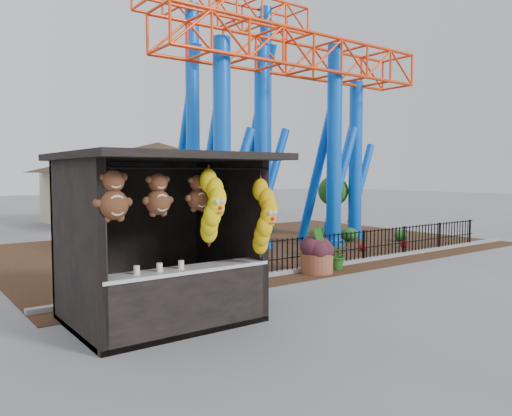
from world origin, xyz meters
TOP-DOWN VIEW (x-y plane):
  - ground at (0.00, 0.00)m, footprint 120.00×120.00m
  - mulch_bed at (4.00, 8.00)m, footprint 18.00×12.00m
  - curb at (4.00, 3.00)m, footprint 18.00×0.18m
  - prize_booth at (-3.00, 0.92)m, footprint 3.50×3.40m
  - picket_fence at (4.90, 3.00)m, footprint 12.20×0.06m
  - roller_coaster at (5.12, 8.23)m, footprint 11.00×6.37m
  - terracotta_planter at (2.43, 2.63)m, footprint 1.03×1.03m
  - planter_foliage at (2.43, 2.63)m, footprint 0.70×0.70m
  - potted_plant at (3.30, 2.70)m, footprint 0.95×0.88m
  - landscaping at (4.89, 5.96)m, footprint 9.09×4.32m
  - pavilion at (6.00, 20.00)m, footprint 15.00×15.00m

SIDE VIEW (x-z plane):
  - ground at x=0.00m, z-range 0.00..0.00m
  - mulch_bed at x=4.00m, z-range 0.00..0.02m
  - curb at x=4.00m, z-range 0.00..0.12m
  - terracotta_planter at x=2.43m, z-range 0.00..0.56m
  - landscaping at x=4.89m, z-range -0.03..0.63m
  - potted_plant at x=3.30m, z-range 0.00..0.86m
  - picket_fence at x=4.90m, z-range 0.00..1.00m
  - planter_foliage at x=2.43m, z-range 0.56..1.20m
  - prize_booth at x=-3.00m, z-range -0.04..3.08m
  - pavilion at x=6.00m, z-range 0.67..5.47m
  - roller_coaster at x=5.12m, z-range 1.03..11.85m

